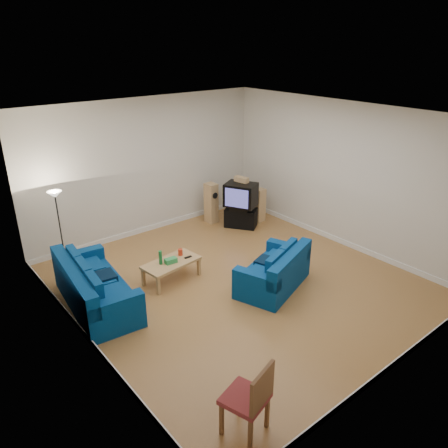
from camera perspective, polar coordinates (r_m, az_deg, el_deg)
room at (r=7.91m, az=1.83°, el=2.06°), size 6.01×6.51×3.21m
sofa_three_seat at (r=8.07m, az=-16.70°, el=-8.33°), size 1.15×2.25×0.84m
sofa_loveseat at (r=8.34m, az=6.73°, el=-6.42°), size 1.78×1.35×0.79m
coffee_table at (r=8.55m, az=-6.90°, el=-5.20°), size 1.18×0.69×0.41m
bottle at (r=8.40m, az=-8.30°, el=-4.36°), size 0.09×0.09×0.28m
tissue_box at (r=8.46m, az=-6.96°, el=-4.76°), size 0.24×0.14×0.10m
red_canister at (r=8.72m, az=-5.73°, el=-3.68°), size 0.12×0.12×0.13m
remote at (r=8.63m, az=-4.72°, el=-4.34°), size 0.15×0.05×0.02m
tv_stand at (r=10.94m, az=2.21°, el=0.85°), size 0.79×0.87×0.47m
av_receiver at (r=10.80m, az=2.01°, el=2.21°), size 0.58×0.59×0.11m
television at (r=10.65m, az=2.20°, el=3.83°), size 0.82×0.90×0.57m
centre_speaker at (r=10.68m, az=2.29°, el=5.84°), size 0.21×0.38×0.13m
speaker_left at (r=11.09m, az=-1.69°, el=2.75°), size 0.25×0.33×1.03m
speaker_right at (r=11.21m, az=4.69°, el=2.46°), size 0.28×0.21×0.87m
floor_lamp at (r=9.15m, az=-21.04°, el=2.30°), size 0.28×0.28×1.66m
dining_chair at (r=5.45m, az=3.52°, el=-21.63°), size 0.61×0.61×1.02m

